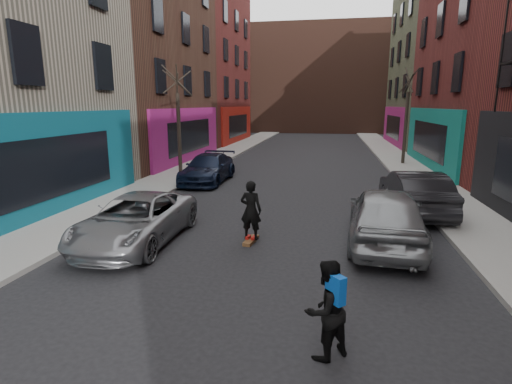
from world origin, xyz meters
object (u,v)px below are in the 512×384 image
at_px(parked_right_end, 414,192).
at_px(skateboard, 251,240).
at_px(parked_left_far, 136,220).
at_px(parked_right_far, 386,215).
at_px(tree_left_far, 178,111).
at_px(skateboarder, 251,210).
at_px(parked_left_end, 208,168).
at_px(tree_right_far, 407,108).
at_px(pedestrian, 326,309).

relative_size(parked_right_end, skateboard, 5.73).
relative_size(parked_left_far, parked_right_far, 0.99).
bearing_deg(parked_right_far, tree_left_far, -40.64).
bearing_deg(skateboarder, parked_left_far, 18.21).
xyz_separation_m(tree_left_far, parked_left_end, (2.03, -1.58, -2.70)).
xyz_separation_m(tree_right_far, parked_right_far, (-3.00, -15.30, -2.72)).
relative_size(tree_left_far, tree_right_far, 0.96).
height_order(tree_left_far, parked_right_far, tree_left_far).
distance_m(parked_right_far, skateboarder, 3.65).
distance_m(parked_left_end, skateboarder, 9.05).
bearing_deg(pedestrian, tree_left_far, -102.91).
relative_size(tree_left_far, parked_left_end, 1.39).
xyz_separation_m(tree_left_far, skateboarder, (5.79, -9.81, -2.46)).
relative_size(parked_left_end, parked_right_end, 1.02).
xyz_separation_m(skateboard, pedestrian, (2.09, -4.83, 0.73)).
bearing_deg(skateboarder, tree_right_far, -104.98).
bearing_deg(parked_right_end, parked_left_far, 25.55).
xyz_separation_m(parked_left_far, skateboarder, (3.10, 0.57, 0.27)).
bearing_deg(skateboarder, parked_right_end, -133.83).
xyz_separation_m(parked_right_far, pedestrian, (-1.52, -5.34, -0.03)).
xyz_separation_m(parked_right_far, parked_right_end, (1.40, 3.46, -0.05)).
relative_size(parked_right_end, pedestrian, 2.98).
xyz_separation_m(parked_left_end, skateboarder, (3.76, -8.23, 0.24)).
xyz_separation_m(tree_right_far, parked_right_end, (-1.60, -11.83, -2.77)).
distance_m(parked_left_end, pedestrian, 14.31).
bearing_deg(tree_left_far, skateboard, -59.45).
distance_m(tree_left_far, parked_left_end, 3.73).
distance_m(parked_left_end, parked_right_end, 9.75).
relative_size(parked_left_far, skateboard, 5.86).
bearing_deg(parked_left_far, tree_left_far, 104.35).
bearing_deg(parked_right_end, tree_right_far, -101.48).
bearing_deg(skateboard, pedestrian, -58.91).
height_order(parked_left_end, skateboarder, skateboarder).
height_order(tree_left_far, pedestrian, tree_left_far).
bearing_deg(parked_left_end, skateboard, -65.29).
height_order(parked_left_far, skateboarder, skateboarder).
height_order(tree_left_far, skateboarder, tree_left_far).
distance_m(parked_left_far, skateboarder, 3.16).
height_order(parked_left_end, skateboard, parked_left_end).
distance_m(tree_left_far, pedestrian, 16.83).
height_order(parked_right_far, skateboard, parked_right_far).
height_order(tree_left_far, parked_left_far, tree_left_far).
relative_size(parked_left_end, skateboarder, 2.85).
bearing_deg(parked_right_end, parked_left_end, -29.62).
relative_size(skateboarder, pedestrian, 1.07).
height_order(skateboard, skateboarder, skateboarder).
bearing_deg(skateboarder, tree_left_far, -51.75).
bearing_deg(tree_left_far, parked_left_far, -75.46).
xyz_separation_m(skateboarder, pedestrian, (2.09, -4.83, -0.14)).
bearing_deg(parked_left_end, parked_left_far, -85.54).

